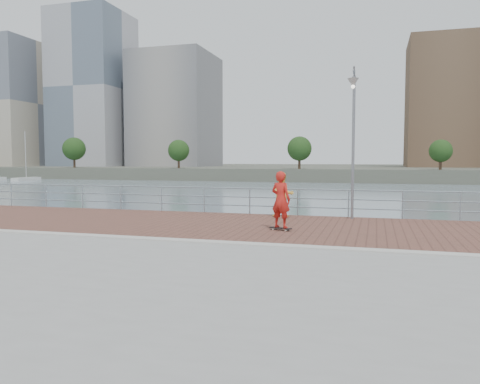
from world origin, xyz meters
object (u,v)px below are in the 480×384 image
(street_lamp, at_px, (353,116))
(bystander, at_px, (283,195))
(guardrail, at_px, (273,198))
(skateboarder, at_px, (281,200))

(street_lamp, relative_size, bystander, 3.11)
(guardrail, distance_m, street_lamp, 4.69)
(street_lamp, bearing_deg, skateboarder, -122.05)
(street_lamp, relative_size, skateboarder, 3.01)
(street_lamp, height_order, bystander, street_lamp)
(guardrail, distance_m, bystander, 0.91)
(skateboarder, bearing_deg, guardrail, -54.67)
(street_lamp, distance_m, skateboarder, 4.90)
(guardrail, height_order, street_lamp, street_lamp)
(skateboarder, distance_m, bystander, 3.60)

